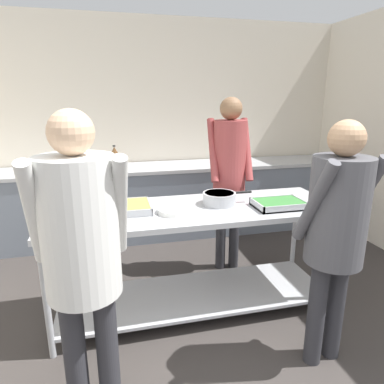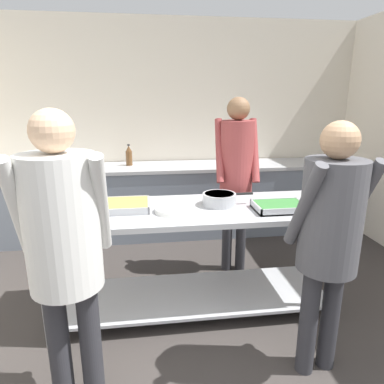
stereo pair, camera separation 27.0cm
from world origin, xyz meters
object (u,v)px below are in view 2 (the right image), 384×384
(serving_tray_roast, at_px, (280,207))
(guest_serving_left, at_px, (330,227))
(water_bottle, at_px, (129,156))
(serving_tray_vegetables, at_px, (117,206))
(sauce_pan, at_px, (219,199))
(cook_behind_counter, at_px, (236,166))
(plate_stack, at_px, (173,210))
(guest_serving_right, at_px, (63,238))

(serving_tray_roast, distance_m, guest_serving_left, 0.63)
(water_bottle, bearing_deg, serving_tray_vegetables, -90.84)
(serving_tray_roast, bearing_deg, sauce_pan, 156.86)
(guest_serving_left, bearing_deg, serving_tray_vegetables, 147.64)
(sauce_pan, relative_size, guest_serving_left, 0.25)
(guest_serving_left, xyz_separation_m, water_bottle, (-1.25, 2.50, 0.03))
(guest_serving_left, relative_size, cook_behind_counter, 0.93)
(plate_stack, height_order, guest_serving_right, guest_serving_right)
(serving_tray_roast, bearing_deg, water_bottle, 122.50)
(serving_tray_vegetables, distance_m, water_bottle, 1.69)
(guest_serving_left, bearing_deg, guest_serving_right, -177.64)
(guest_serving_right, relative_size, water_bottle, 6.39)
(sauce_pan, xyz_separation_m, water_bottle, (-0.77, 1.69, 0.08))
(serving_tray_vegetables, height_order, guest_serving_right, guest_serving_right)
(water_bottle, bearing_deg, plate_stack, -77.77)
(sauce_pan, distance_m, serving_tray_roast, 0.46)
(serving_tray_vegetables, xyz_separation_m, guest_serving_right, (-0.19, -0.87, 0.12))
(serving_tray_vegetables, height_order, guest_serving_left, guest_serving_left)
(plate_stack, height_order, sauce_pan, sauce_pan)
(serving_tray_vegetables, distance_m, guest_serving_left, 1.51)
(sauce_pan, bearing_deg, serving_tray_roast, -23.14)
(serving_tray_vegetables, bearing_deg, serving_tray_roast, -8.63)
(serving_tray_roast, distance_m, guest_serving_right, 1.57)
(sauce_pan, relative_size, serving_tray_roast, 1.06)
(plate_stack, xyz_separation_m, cook_behind_counter, (0.66, 0.69, 0.18))
(guest_serving_left, distance_m, guest_serving_right, 1.47)
(sauce_pan, distance_m, water_bottle, 1.86)
(guest_serving_right, relative_size, cook_behind_counter, 0.97)
(sauce_pan, bearing_deg, plate_stack, -162.75)
(plate_stack, xyz_separation_m, serving_tray_roast, (0.80, -0.07, 0.01))
(serving_tray_vegetables, bearing_deg, plate_stack, -16.07)
(water_bottle, bearing_deg, guest_serving_left, -63.44)
(water_bottle, bearing_deg, sauce_pan, -65.57)
(plate_stack, distance_m, water_bottle, 1.86)
(guest_serving_left, distance_m, water_bottle, 2.79)
(plate_stack, height_order, cook_behind_counter, cook_behind_counter)
(serving_tray_vegetables, height_order, plate_stack, serving_tray_vegetables)
(serving_tray_vegetables, xyz_separation_m, water_bottle, (0.02, 1.69, 0.11))
(plate_stack, relative_size, water_bottle, 1.07)
(water_bottle, bearing_deg, cook_behind_counter, -46.88)
(sauce_pan, relative_size, water_bottle, 1.56)
(serving_tray_vegetables, relative_size, sauce_pan, 1.21)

